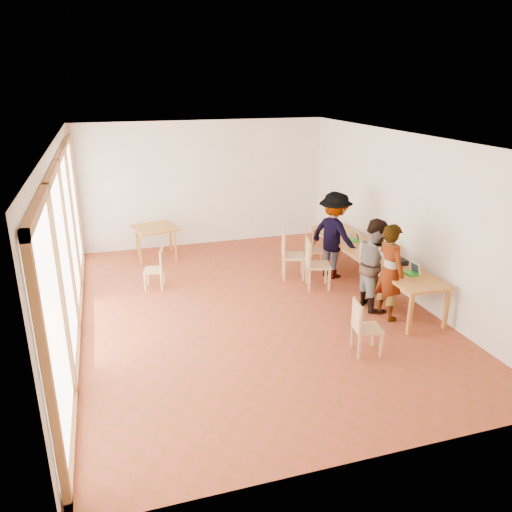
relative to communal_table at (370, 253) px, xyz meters
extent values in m
plane|color=#983D24|center=(-2.50, -0.26, -0.70)|extent=(8.00, 8.00, 0.00)
cube|color=white|center=(-2.50, 3.74, 0.80)|extent=(6.00, 0.10, 3.00)
cube|color=white|center=(-2.50, -4.26, 0.80)|extent=(6.00, 0.10, 3.00)
cube|color=white|center=(0.50, -0.26, 0.80)|extent=(0.10, 8.00, 3.00)
cube|color=white|center=(-5.46, -0.26, 0.80)|extent=(0.10, 8.00, 3.00)
cube|color=white|center=(-2.50, -0.26, 2.32)|extent=(6.00, 8.00, 0.04)
cube|color=#A76425|center=(0.00, 0.00, 0.02)|extent=(0.80, 4.00, 0.05)
cube|color=#A76425|center=(-0.34, -1.94, -0.35)|extent=(0.06, 0.06, 0.70)
cube|color=#A76425|center=(-0.34, 1.94, -0.35)|extent=(0.06, 0.06, 0.70)
cube|color=#A76425|center=(0.34, -1.94, -0.35)|extent=(0.06, 0.06, 0.70)
cube|color=#A76425|center=(0.34, 1.94, -0.35)|extent=(0.06, 0.06, 0.70)
cube|color=#A76425|center=(-3.81, 2.94, 0.02)|extent=(0.90, 0.90, 0.05)
cube|color=#A76425|center=(-4.20, 2.55, -0.35)|extent=(0.05, 0.05, 0.70)
cube|color=#A76425|center=(-4.20, 3.33, -0.35)|extent=(0.05, 0.05, 0.70)
cube|color=#A76425|center=(-3.42, 2.55, -0.35)|extent=(0.05, 0.05, 0.70)
cube|color=#A76425|center=(-3.42, 3.33, -0.35)|extent=(0.05, 0.05, 0.70)
cube|color=tan|center=(-1.27, -2.24, -0.30)|extent=(0.45, 0.45, 0.04)
cube|color=tan|center=(-1.45, -2.21, -0.08)|extent=(0.10, 0.39, 0.41)
cube|color=tan|center=(-0.96, 0.28, -0.24)|extent=(0.56, 0.56, 0.04)
cube|color=tan|center=(-1.16, 0.34, 0.02)|extent=(0.16, 0.45, 0.47)
cube|color=tan|center=(-1.24, 0.91, -0.23)|extent=(0.58, 0.58, 0.04)
cube|color=tan|center=(-1.44, 0.97, 0.03)|extent=(0.18, 0.45, 0.48)
cube|color=tan|center=(-0.61, 1.31, -0.30)|extent=(0.52, 0.52, 0.04)
cube|color=tan|center=(-0.77, 1.38, -0.08)|extent=(0.20, 0.37, 0.41)
cube|color=tan|center=(-4.05, 1.19, -0.32)|extent=(0.45, 0.45, 0.04)
cube|color=tan|center=(-3.88, 1.15, -0.11)|extent=(0.13, 0.37, 0.39)
imported|color=gray|center=(-0.35, -1.27, 0.14)|extent=(0.49, 0.67, 1.68)
imported|color=gray|center=(-0.37, -0.80, 0.12)|extent=(0.64, 0.81, 1.64)
imported|color=gray|center=(-0.43, 0.73, 0.19)|extent=(1.07, 1.33, 1.79)
cube|color=green|center=(0.06, -1.28, 0.06)|extent=(0.19, 0.26, 0.03)
cube|color=white|center=(0.15, -1.27, 0.15)|extent=(0.09, 0.23, 0.21)
cube|color=green|center=(0.09, -0.40, 0.06)|extent=(0.24, 0.28, 0.02)
cube|color=white|center=(0.17, -0.37, 0.14)|extent=(0.14, 0.22, 0.19)
cube|color=green|center=(0.02, 0.69, 0.06)|extent=(0.19, 0.24, 0.02)
cube|color=white|center=(0.10, 0.68, 0.14)|extent=(0.10, 0.21, 0.18)
imported|color=orange|center=(-0.27, 1.76, 0.09)|extent=(0.13, 0.13, 0.09)
cylinder|color=#197924|center=(0.28, -0.25, 0.19)|extent=(0.07, 0.07, 0.28)
cylinder|color=silver|center=(0.03, 0.96, 0.09)|extent=(0.07, 0.07, 0.09)
cylinder|color=white|center=(-0.14, -0.48, 0.08)|extent=(0.08, 0.08, 0.06)
cube|color=#E34C77|center=(-0.30, -0.54, 0.05)|extent=(0.05, 0.10, 0.01)
cube|color=black|center=(0.18, -0.78, 0.09)|extent=(0.16, 0.26, 0.09)
camera|label=1|loc=(-4.81, -8.08, 3.20)|focal=35.00mm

